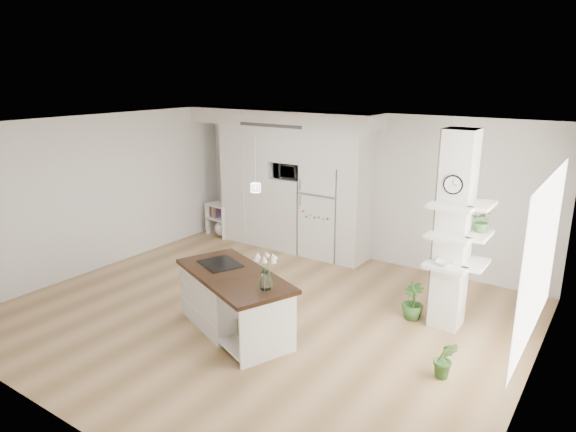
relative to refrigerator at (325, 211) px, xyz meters
The scene contains 14 objects.
floor 2.87m from the refrigerator, 78.93° to the right, with size 7.00×6.00×0.01m, color tan.
room 2.90m from the refrigerator, 78.93° to the right, with size 7.04×6.04×2.72m.
cabinet_wall 1.12m from the refrigerator, behind, with size 4.00×0.71×2.70m.
refrigerator is the anchor object (origin of this frame).
column 3.33m from the refrigerator, 28.14° to the right, with size 0.69×0.90×2.70m.
window 4.70m from the refrigerator, 30.76° to the right, with size 2.40×2.40×0.00m, color white.
pendant_light 3.59m from the refrigerator, 48.71° to the right, with size 0.12×0.12×0.10m, color white.
kitchen_island 3.25m from the refrigerator, 83.67° to the right, with size 2.05×1.52×1.40m.
bookshelf 2.52m from the refrigerator, behind, with size 0.62×0.42×0.69m.
floor_plant_a 4.31m from the refrigerator, 40.81° to the right, with size 0.27×0.21×0.48m, color #376729.
floor_plant_b 2.92m from the refrigerator, 33.68° to the right, with size 0.30×0.30×0.54m, color #376729.
microwave 1.02m from the refrigerator, behind, with size 0.54×0.37×0.30m, color #2D2D2D.
shelf_plant 3.51m from the refrigerator, 23.68° to the right, with size 0.27×0.23×0.30m, color #376729.
decor_bowl 3.34m from the refrigerator, 32.27° to the right, with size 0.22×0.22×0.05m, color white.
Camera 1 is at (4.14, -5.37, 3.37)m, focal length 32.00 mm.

